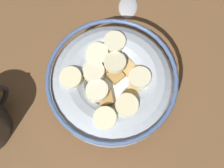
% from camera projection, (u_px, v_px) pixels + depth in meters
% --- Properties ---
extents(ground_plane, '(1.29, 1.29, 0.02)m').
position_uv_depth(ground_plane, '(112.00, 92.00, 0.46)').
color(ground_plane, brown).
extents(cereal_bowl, '(0.18, 0.18, 0.07)m').
position_uv_depth(cereal_bowl, '(112.00, 84.00, 0.42)').
color(cereal_bowl, '#B2BCC6').
rests_on(cereal_bowl, ground_plane).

